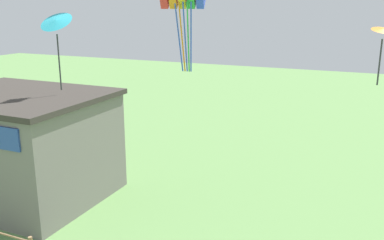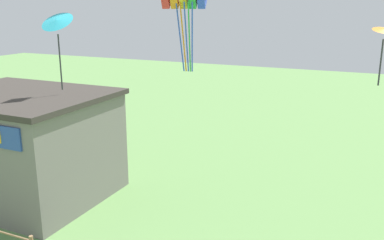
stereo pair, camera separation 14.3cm
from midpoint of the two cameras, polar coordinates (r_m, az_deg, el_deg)
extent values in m
cube|color=slate|center=(21.91, -21.54, -3.38)|extent=(7.83, 6.07, 4.76)
cube|color=#38332D|center=(21.30, -22.18, 3.02)|extent=(8.13, 6.37, 0.24)
cylinder|color=blue|center=(17.10, -1.35, 10.96)|extent=(0.23, 0.42, 2.71)
cylinder|color=orange|center=(17.04, -0.94, 10.95)|extent=(0.15, 0.44, 2.71)
cylinder|color=blue|center=(16.99, -0.52, 10.94)|extent=(0.06, 0.43, 2.71)
cylinder|color=green|center=(16.95, -0.11, 10.93)|extent=(0.15, 0.44, 2.71)
cylinder|color=blue|center=(16.93, 0.27, 10.92)|extent=(0.23, 0.42, 2.71)
cone|color=#2DB2C6|center=(15.03, -17.30, 12.51)|extent=(1.15, 1.04, 0.64)
cylinder|color=#2D2D33|center=(15.13, -16.90, 7.37)|extent=(0.05, 0.05, 1.86)
cone|color=orange|center=(14.36, 24.54, 10.91)|extent=(0.97, 0.96, 0.23)
cylinder|color=#333338|center=(14.44, 24.11, 7.00)|extent=(0.05, 0.05, 1.42)
camera|label=1|loc=(0.07, -89.69, 0.08)|focal=40.00mm
camera|label=2|loc=(0.07, 90.31, -0.08)|focal=40.00mm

